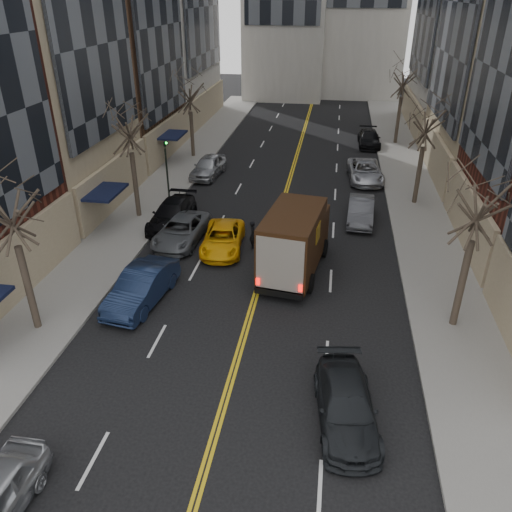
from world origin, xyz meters
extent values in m
cube|color=slate|center=(-9.00, 27.00, 0.07)|extent=(4.00, 66.00, 0.15)
cube|color=slate|center=(9.00, 27.00, 0.07)|extent=(4.00, 66.00, 0.15)
cube|color=#4C301E|center=(-15.50, 33.00, 12.00)|extent=(9.00, 12.00, 24.00)
cube|color=black|center=(-10.00, 18.00, 2.40)|extent=(2.00, 3.00, 0.15)
cube|color=black|center=(-10.90, 18.00, 1.35)|extent=(0.20, 3.00, 2.50)
cube|color=black|center=(-10.00, 31.00, 2.40)|extent=(2.00, 3.00, 0.15)
cube|color=black|center=(-10.90, 31.00, 1.35)|extent=(0.20, 3.00, 2.50)
cylinder|color=#382D23|center=(-8.80, 8.00, 2.06)|extent=(0.30, 0.30, 3.83)
cylinder|color=#382D23|center=(-8.80, 20.00, 2.17)|extent=(0.30, 0.30, 4.05)
cylinder|color=#382D23|center=(-8.80, 33.00, 1.99)|extent=(0.30, 0.30, 3.69)
cylinder|color=#382D23|center=(8.80, 11.00, 2.13)|extent=(0.30, 0.30, 3.96)
cylinder|color=#382D23|center=(8.80, 25.00, 2.04)|extent=(0.30, 0.30, 3.78)
cylinder|color=#382D23|center=(8.80, 40.00, 2.22)|extent=(0.30, 0.30, 4.14)
cylinder|color=black|center=(-7.40, 22.00, 2.05)|extent=(0.12, 0.12, 3.80)
imported|color=black|center=(-7.40, 22.00, 4.40)|extent=(0.15, 0.18, 0.90)
sphere|color=#0CE526|center=(-7.25, 21.90, 4.35)|extent=(0.14, 0.14, 0.14)
cube|color=black|center=(1.58, 14.64, 0.55)|extent=(3.08, 6.66, 0.30)
cube|color=black|center=(1.91, 16.98, 1.55)|extent=(2.57, 2.02, 2.11)
cube|color=black|center=(1.50, 14.10, 2.01)|extent=(3.07, 5.20, 3.01)
cube|color=black|center=(1.15, 11.58, 0.55)|extent=(2.31, 0.50, 0.30)
cube|color=red|center=(0.16, 11.70, 1.00)|extent=(0.19, 0.08, 0.35)
cube|color=red|center=(2.14, 11.42, 1.00)|extent=(0.19, 0.08, 0.35)
cube|color=gold|center=(0.30, 14.32, 2.61)|extent=(0.17, 0.90, 0.90)
cube|color=gold|center=(2.72, 13.98, 2.61)|extent=(0.17, 0.90, 0.90)
cylinder|color=black|center=(0.70, 16.89, 0.48)|extent=(0.41, 0.99, 0.96)
cylinder|color=black|center=(3.05, 16.56, 0.48)|extent=(0.41, 0.99, 0.96)
cylinder|color=black|center=(0.17, 13.12, 0.48)|extent=(0.41, 0.99, 0.96)
cylinder|color=black|center=(2.52, 12.79, 0.48)|extent=(0.41, 0.99, 0.96)
imported|color=black|center=(4.20, 4.84, 0.68)|extent=(2.52, 4.90, 1.36)
cube|color=black|center=(4.20, 5.52, 1.22)|extent=(0.13, 0.04, 0.09)
cube|color=blue|center=(4.20, 5.49, 1.22)|extent=(0.10, 0.01, 0.06)
imported|color=#F2AB0A|center=(-2.57, 16.54, 0.65)|extent=(2.54, 4.81, 1.29)
imported|color=black|center=(-0.94, 17.02, 0.79)|extent=(0.53, 0.66, 1.58)
imported|color=#111D38|center=(-5.10, 10.74, 0.80)|extent=(2.35, 5.07, 1.61)
imported|color=#53565B|center=(-5.10, 17.07, 0.69)|extent=(2.58, 5.09, 1.38)
imported|color=black|center=(-6.30, 19.14, 0.74)|extent=(2.17, 5.16, 1.49)
imported|color=#AAADB2|center=(-6.30, 28.37, 0.79)|extent=(2.32, 4.78, 1.57)
imported|color=#4A4B51|center=(5.10, 21.57, 0.72)|extent=(1.74, 4.46, 1.45)
imported|color=#B4B6BC|center=(5.63, 29.33, 0.73)|extent=(2.85, 5.43, 1.46)
imported|color=black|center=(6.30, 38.90, 0.69)|extent=(2.06, 4.80, 1.38)
camera|label=1|loc=(3.16, -7.70, 12.92)|focal=35.00mm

